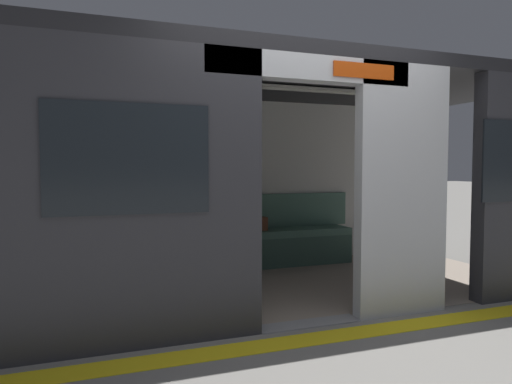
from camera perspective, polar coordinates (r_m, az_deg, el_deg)
name	(u,v)px	position (r m, az deg, el deg)	size (l,w,h in m)	color
ground_plane	(309,324)	(3.90, 6.59, -16.09)	(60.00, 60.00, 0.00)	gray
platform_edge_strip	(326,337)	(3.65, 8.79, -17.43)	(8.00, 0.24, 0.01)	yellow
train_car	(255,147)	(4.72, -0.10, 5.70)	(6.40, 2.64, 2.28)	silver
bench_seat	(233,241)	(5.74, -2.95, -6.12)	(3.24, 0.44, 0.47)	#4C7566
person_seated	(230,215)	(5.64, -3.26, -2.93)	(0.55, 0.71, 1.20)	#D8CC4C
handbag	(257,224)	(5.85, 0.07, -4.00)	(0.26, 0.15, 0.17)	brown
book	(197,232)	(5.69, -7.36, -4.95)	(0.15, 0.22, 0.03)	#B22D2D
grab_pole_door	(248,192)	(3.95, -1.06, 0.03)	(0.04, 0.04, 2.14)	silver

